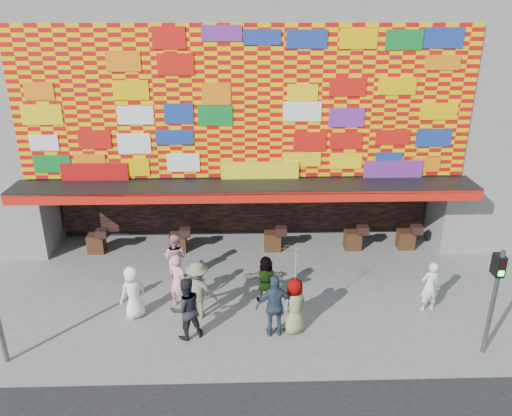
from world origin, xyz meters
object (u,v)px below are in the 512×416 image
object	(u,v)px
ped_d	(198,290)
ped_i	(175,258)
ped_e	(275,306)
ped_h	(430,286)
ped_b	(178,281)
ped_a	(133,292)
ped_g	(294,306)
signal_right	(495,291)
parasol	(296,263)
ped_f	(266,279)
ped_c	(186,309)

from	to	relation	value
ped_d	ped_i	distance (m)	2.24
ped_d	ped_e	distance (m)	2.37
ped_h	ped_i	xyz separation A→B (m)	(-7.71, 1.92, 0.05)
ped_b	ped_h	distance (m)	7.47
ped_e	ped_a	bearing A→B (deg)	-20.60
ped_b	ped_g	bearing A→B (deg)	-171.23
signal_right	parasol	size ratio (longest dim) A/B	1.59
ped_f	ped_d	bearing A→B (deg)	16.43
ped_a	ped_e	size ratio (longest dim) A/B	0.88
ped_b	ped_e	distance (m)	3.19
ped_b	ped_a	bearing A→B (deg)	53.17
ped_b	parasol	world-z (taller)	parasol
parasol	ped_e	bearing A→B (deg)	-166.15
ped_b	ped_f	world-z (taller)	ped_b
ped_d	ped_f	xyz separation A→B (m)	(2.00, 0.78, -0.13)
ped_c	ped_h	distance (m)	7.15
ped_c	ped_i	world-z (taller)	ped_c
ped_e	ped_g	size ratio (longest dim) A/B	1.11
ped_g	ped_i	world-z (taller)	ped_i
ped_d	ped_h	distance (m)	6.82
ped_e	ped_h	xyz separation A→B (m)	(4.65, 1.09, -0.12)
ped_g	ped_h	world-z (taller)	ped_g
signal_right	ped_a	world-z (taller)	signal_right
signal_right	ped_d	bearing A→B (deg)	166.17
ped_i	ped_e	bearing A→B (deg)	158.98
ped_c	ped_g	distance (m)	2.96
ped_e	ped_f	bearing A→B (deg)	-91.11
ped_c	ped_g	bearing A→B (deg)	159.12
ped_c	ped_e	distance (m)	2.41
ped_a	ped_b	distance (m)	1.33
ped_i	ped_b	bearing A→B (deg)	122.89
ped_d	ped_f	distance (m)	2.15
ped_a	ped_e	bearing A→B (deg)	124.84
ped_a	ped_i	size ratio (longest dim) A/B	0.96
parasol	ped_d	bearing A→B (deg)	163.16
ped_f	ped_i	world-z (taller)	ped_i
ped_a	ped_b	size ratio (longest dim) A/B	0.94
signal_right	ped_b	size ratio (longest dim) A/B	1.74
ped_d	ped_g	size ratio (longest dim) A/B	1.06
ped_c	parasol	world-z (taller)	parasol
ped_c	ped_g	xyz separation A→B (m)	(2.95, 0.16, -0.07)
ped_e	ped_i	distance (m)	4.30
ped_b	ped_c	xyz separation A→B (m)	(0.40, -1.52, 0.04)
ped_e	ped_g	xyz separation A→B (m)	(0.54, 0.13, -0.09)
ped_a	ped_f	distance (m)	3.94
signal_right	ped_h	size ratio (longest dim) A/B	1.89
ped_f	ped_g	size ratio (longest dim) A/B	0.91
ped_g	ped_h	bearing A→B (deg)	158.79
ped_f	ped_g	world-z (taller)	ped_g
ped_d	parasol	distance (m)	3.11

